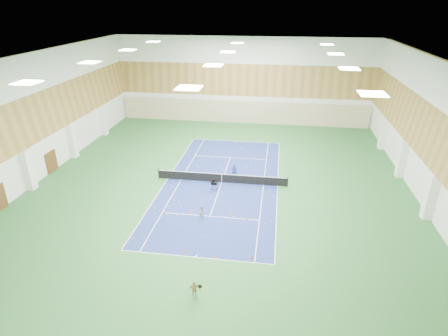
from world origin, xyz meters
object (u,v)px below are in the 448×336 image
object	(u,v)px
tennis_net	(222,177)
child_court	(202,212)
ball_cart	(214,186)
coach	(234,171)
child_apron	(194,289)

from	to	relation	value
tennis_net	child_court	size ratio (longest dim) A/B	10.78
child_court	ball_cart	world-z (taller)	child_court
tennis_net	coach	bearing A→B (deg)	41.64
coach	child_court	world-z (taller)	coach
coach	ball_cart	size ratio (longest dim) A/B	1.65
coach	child_court	distance (m)	7.97
coach	ball_cart	world-z (taller)	coach
tennis_net	child_court	xyz separation A→B (m)	(-0.55, -6.81, 0.04)
child_apron	ball_cart	distance (m)	13.94
tennis_net	child_apron	world-z (taller)	child_apron
tennis_net	child_apron	distance (m)	15.67
child_apron	coach	bearing A→B (deg)	73.14
tennis_net	coach	distance (m)	1.50
coach	child_court	xyz separation A→B (m)	(-1.65, -7.79, -0.22)
coach	ball_cart	distance (m)	3.16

